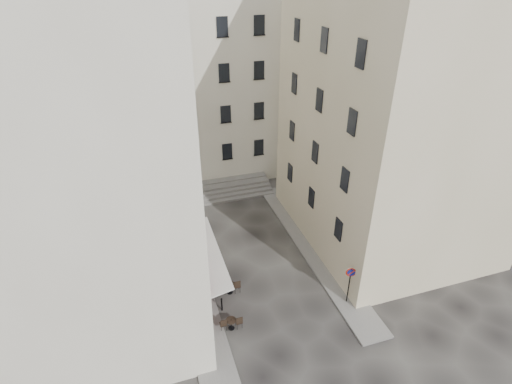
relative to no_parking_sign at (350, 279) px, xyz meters
name	(u,v)px	position (x,y,z in m)	size (l,w,h in m)	color
ground	(267,287)	(-4.26, 2.78, -1.98)	(90.00, 90.00, 0.00)	black
sidewalk_left	(188,262)	(-8.76, 6.78, -1.92)	(2.00, 22.00, 0.12)	slate
sidewalk_right	(311,246)	(0.24, 5.78, -1.92)	(2.00, 18.00, 0.12)	slate
building_left	(58,143)	(-14.76, 5.78, 8.33)	(12.20, 16.20, 20.60)	beige
building_right	(399,116)	(6.24, 6.28, 7.33)	(12.20, 14.20, 18.60)	#C3B791
building_back	(190,75)	(-5.26, 21.78, 7.33)	(18.20, 10.20, 18.60)	beige
cafe_storefront	(196,269)	(-8.58, 3.78, -0.10)	(1.74, 7.30, 3.50)	#4C0A11
stone_steps	(222,190)	(-4.26, 15.35, -1.58)	(9.00, 3.15, 0.80)	slate
bollard_near	(222,304)	(-7.51, 1.78, -1.45)	(0.12, 0.12, 0.98)	black
bollard_mid	(210,267)	(-7.51, 5.28, -1.45)	(0.12, 0.12, 0.98)	black
bollard_far	(200,237)	(-7.51, 8.78, -1.45)	(0.12, 0.12, 0.98)	black
no_parking_sign	(350,279)	(0.00, 0.00, 0.00)	(0.61, 0.24, 2.80)	black
bistro_table_a	(231,323)	(-7.33, 0.26, -1.52)	(1.28, 0.60, 0.90)	black
bistro_table_b	(229,287)	(-6.70, 3.07, -1.49)	(1.37, 0.64, 0.96)	black
bistro_table_c	(212,285)	(-7.74, 3.64, -1.54)	(1.24, 0.58, 0.87)	black
bistro_table_d	(211,269)	(-7.46, 5.04, -1.47)	(1.41, 0.66, 0.99)	black
bistro_table_e	(206,251)	(-7.39, 7.19, -1.54)	(1.22, 0.57, 0.86)	black
pedestrian	(218,286)	(-7.41, 3.08, -1.19)	(0.58, 0.38, 1.59)	black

